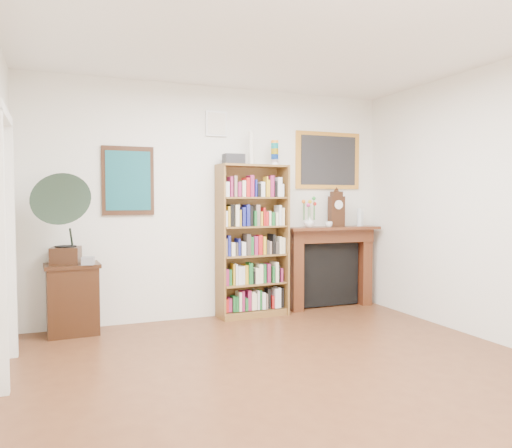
{
  "coord_description": "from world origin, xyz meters",
  "views": [
    {
      "loc": [
        -1.83,
        -3.33,
        1.46
      ],
      "look_at": [
        0.16,
        1.6,
        1.18
      ],
      "focal_mm": 35.0,
      "sensor_mm": 36.0,
      "label": 1
    }
  ],
  "objects_px": {
    "side_cabinet": "(73,299)",
    "flower_vase": "(309,222)",
    "gramophone": "(65,214)",
    "bookshelf": "(253,232)",
    "bottle_right": "(361,218)",
    "bottle_left": "(360,217)",
    "teacup": "(329,224)",
    "fireplace": "(330,260)",
    "mantel_clock": "(336,210)",
    "cd_stack": "(88,261)"
  },
  "relations": [
    {
      "from": "side_cabinet",
      "to": "flower_vase",
      "type": "bearing_deg",
      "value": -1.36
    },
    {
      "from": "side_cabinet",
      "to": "gramophone",
      "type": "height_order",
      "value": "gramophone"
    },
    {
      "from": "bookshelf",
      "to": "gramophone",
      "type": "distance_m",
      "value": 2.16
    },
    {
      "from": "bottle_right",
      "to": "bottle_left",
      "type": "bearing_deg",
      "value": -149.23
    },
    {
      "from": "teacup",
      "to": "bottle_left",
      "type": "relative_size",
      "value": 0.39
    },
    {
      "from": "bottle_right",
      "to": "flower_vase",
      "type": "bearing_deg",
      "value": -176.52
    },
    {
      "from": "gramophone",
      "to": "fireplace",
      "type": "bearing_deg",
      "value": 15.6
    },
    {
      "from": "mantel_clock",
      "to": "flower_vase",
      "type": "xyz_separation_m",
      "value": [
        -0.41,
        -0.01,
        -0.15
      ]
    },
    {
      "from": "cd_stack",
      "to": "bookshelf",
      "type": "bearing_deg",
      "value": 5.87
    },
    {
      "from": "bottle_left",
      "to": "bottle_right",
      "type": "relative_size",
      "value": 1.2
    },
    {
      "from": "bottle_right",
      "to": "cd_stack",
      "type": "bearing_deg",
      "value": -175.71
    },
    {
      "from": "mantel_clock",
      "to": "flower_vase",
      "type": "distance_m",
      "value": 0.44
    },
    {
      "from": "bookshelf",
      "to": "gramophone",
      "type": "xyz_separation_m",
      "value": [
        -2.14,
        -0.18,
        0.25
      ]
    },
    {
      "from": "gramophone",
      "to": "cd_stack",
      "type": "bearing_deg",
      "value": 6.67
    },
    {
      "from": "bookshelf",
      "to": "bottle_left",
      "type": "height_order",
      "value": "bookshelf"
    },
    {
      "from": "fireplace",
      "to": "bottle_right",
      "type": "height_order",
      "value": "bottle_right"
    },
    {
      "from": "bottle_left",
      "to": "bookshelf",
      "type": "bearing_deg",
      "value": -178.51
    },
    {
      "from": "mantel_clock",
      "to": "side_cabinet",
      "type": "bearing_deg",
      "value": -176.96
    },
    {
      "from": "bookshelf",
      "to": "side_cabinet",
      "type": "bearing_deg",
      "value": 177.67
    },
    {
      "from": "fireplace",
      "to": "flower_vase",
      "type": "bearing_deg",
      "value": -168.12
    },
    {
      "from": "teacup",
      "to": "bottle_left",
      "type": "bearing_deg",
      "value": 8.76
    },
    {
      "from": "gramophone",
      "to": "bottle_left",
      "type": "height_order",
      "value": "gramophone"
    },
    {
      "from": "bookshelf",
      "to": "cd_stack",
      "type": "relative_size",
      "value": 17.82
    },
    {
      "from": "bookshelf",
      "to": "mantel_clock",
      "type": "height_order",
      "value": "bookshelf"
    },
    {
      "from": "cd_stack",
      "to": "bottle_left",
      "type": "xyz_separation_m",
      "value": [
        3.5,
        0.24,
        0.4
      ]
    },
    {
      "from": "side_cabinet",
      "to": "mantel_clock",
      "type": "height_order",
      "value": "mantel_clock"
    },
    {
      "from": "bookshelf",
      "to": "teacup",
      "type": "bearing_deg",
      "value": -5.86
    },
    {
      "from": "teacup",
      "to": "bottle_right",
      "type": "relative_size",
      "value": 0.47
    },
    {
      "from": "bottle_left",
      "to": "mantel_clock",
      "type": "bearing_deg",
      "value": -177.98
    },
    {
      "from": "fireplace",
      "to": "flower_vase",
      "type": "relative_size",
      "value": 8.94
    },
    {
      "from": "flower_vase",
      "to": "gramophone",
      "type": "bearing_deg",
      "value": -176.11
    },
    {
      "from": "gramophone",
      "to": "mantel_clock",
      "type": "xyz_separation_m",
      "value": [
        3.34,
        0.21,
        0.01
      ]
    },
    {
      "from": "teacup",
      "to": "bottle_right",
      "type": "xyz_separation_m",
      "value": [
        0.57,
        0.11,
        0.06
      ]
    },
    {
      "from": "gramophone",
      "to": "bottle_left",
      "type": "distance_m",
      "value": 3.72
    },
    {
      "from": "bottle_right",
      "to": "mantel_clock",
      "type": "bearing_deg",
      "value": -174.57
    },
    {
      "from": "side_cabinet",
      "to": "cd_stack",
      "type": "bearing_deg",
      "value": -46.99
    },
    {
      "from": "side_cabinet",
      "to": "teacup",
      "type": "xyz_separation_m",
      "value": [
        3.13,
        0.01,
        0.73
      ]
    },
    {
      "from": "teacup",
      "to": "bottle_left",
      "type": "distance_m",
      "value": 0.53
    },
    {
      "from": "bottle_left",
      "to": "fireplace",
      "type": "bearing_deg",
      "value": 174.99
    },
    {
      "from": "fireplace",
      "to": "bottle_right",
      "type": "relative_size",
      "value": 6.43
    },
    {
      "from": "cd_stack",
      "to": "bottle_right",
      "type": "relative_size",
      "value": 0.6
    },
    {
      "from": "bottle_left",
      "to": "cd_stack",
      "type": "bearing_deg",
      "value": -176.08
    },
    {
      "from": "fireplace",
      "to": "mantel_clock",
      "type": "relative_size",
      "value": 2.78
    },
    {
      "from": "bottle_right",
      "to": "gramophone",
      "type": "bearing_deg",
      "value": -176.2
    },
    {
      "from": "bookshelf",
      "to": "bottle_left",
      "type": "distance_m",
      "value": 1.57
    },
    {
      "from": "flower_vase",
      "to": "bottle_left",
      "type": "xyz_separation_m",
      "value": [
        0.78,
        0.02,
        0.05
      ]
    },
    {
      "from": "side_cabinet",
      "to": "fireplace",
      "type": "relative_size",
      "value": 0.59
    },
    {
      "from": "cd_stack",
      "to": "flower_vase",
      "type": "bearing_deg",
      "value": 4.53
    },
    {
      "from": "cd_stack",
      "to": "mantel_clock",
      "type": "bearing_deg",
      "value": 4.14
    },
    {
      "from": "bottle_left",
      "to": "bottle_right",
      "type": "distance_m",
      "value": 0.06
    }
  ]
}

